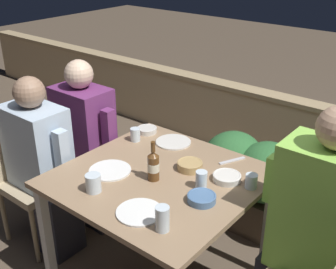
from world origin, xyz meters
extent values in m
cube|color=tan|center=(0.00, 1.81, 0.31)|extent=(9.00, 0.14, 0.62)
cube|color=tan|center=(0.00, 1.81, 0.64)|extent=(9.00, 0.18, 0.04)
cube|color=#937556|center=(0.00, 0.00, 0.73)|extent=(1.02, 1.00, 0.03)
cube|color=silver|center=(-0.46, -0.45, 0.36)|extent=(0.05, 0.05, 0.72)
cube|color=silver|center=(-0.46, 0.45, 0.36)|extent=(0.05, 0.05, 0.72)
cube|color=silver|center=(0.46, 0.45, 0.36)|extent=(0.05, 0.05, 0.72)
cube|color=brown|center=(0.24, 0.85, 0.14)|extent=(0.98, 0.36, 0.28)
ellipsoid|color=#2D6633|center=(-0.03, 0.85, 0.47)|extent=(0.44, 0.47, 0.42)
ellipsoid|color=#2D6633|center=(0.24, 0.85, 0.47)|extent=(0.44, 0.47, 0.42)
ellipsoid|color=#2D6633|center=(0.51, 0.85, 0.47)|extent=(0.44, 0.47, 0.42)
cube|color=tan|center=(-0.90, -0.19, 0.44)|extent=(0.41, 0.41, 0.05)
cube|color=tan|center=(-1.08, -0.19, 0.67)|extent=(0.06, 0.41, 0.41)
cylinder|color=#9E8966|center=(-1.08, -0.37, 0.21)|extent=(0.03, 0.03, 0.42)
cylinder|color=#9E8966|center=(-0.72, -0.37, 0.21)|extent=(0.03, 0.03, 0.42)
cylinder|color=#9E8966|center=(-1.08, -0.02, 0.21)|extent=(0.03, 0.03, 0.42)
cylinder|color=#9E8966|center=(-0.72, -0.02, 0.21)|extent=(0.03, 0.03, 0.42)
cube|color=#282833|center=(-0.73, -0.19, 0.23)|extent=(0.28, 0.23, 0.47)
cube|color=silver|center=(-0.83, -0.19, 0.73)|extent=(0.40, 0.26, 0.53)
cube|color=silver|center=(-0.58, -0.19, 0.80)|extent=(0.07, 0.07, 0.24)
sphere|color=#99755B|center=(-0.83, -0.19, 1.10)|extent=(0.19, 0.19, 0.19)
cube|color=tan|center=(-0.90, 0.18, 0.44)|extent=(0.41, 0.41, 0.05)
cube|color=tan|center=(-1.08, 0.18, 0.67)|extent=(0.06, 0.41, 0.41)
cylinder|color=#9E8966|center=(-1.07, 0.01, 0.21)|extent=(0.03, 0.03, 0.42)
cylinder|color=#9E8966|center=(-0.72, 0.01, 0.21)|extent=(0.03, 0.03, 0.42)
cylinder|color=#9E8966|center=(-1.07, 0.36, 0.21)|extent=(0.03, 0.03, 0.42)
cylinder|color=#9E8966|center=(-0.72, 0.36, 0.21)|extent=(0.03, 0.03, 0.42)
cube|color=#282833|center=(-0.73, 0.18, 0.23)|extent=(0.27, 0.23, 0.47)
cube|color=#6B2D66|center=(-0.83, 0.18, 0.74)|extent=(0.39, 0.26, 0.55)
cube|color=#6B2D66|center=(-0.58, 0.18, 0.81)|extent=(0.07, 0.07, 0.24)
sphere|color=beige|center=(-0.83, 0.18, 1.11)|extent=(0.19, 0.19, 0.19)
cube|color=#8CCC4C|center=(0.83, 0.17, 0.79)|extent=(0.42, 0.26, 0.65)
cube|color=#8CCC4C|center=(0.58, 0.17, 0.87)|extent=(0.07, 0.07, 0.24)
cylinder|color=brown|center=(0.00, -0.05, 0.82)|extent=(0.06, 0.06, 0.14)
cylinder|color=beige|center=(0.00, -0.05, 0.83)|extent=(0.06, 0.06, 0.05)
cone|color=brown|center=(0.00, -0.05, 0.90)|extent=(0.06, 0.06, 0.03)
cylinder|color=brown|center=(0.00, -0.05, 0.94)|extent=(0.02, 0.02, 0.06)
cylinder|color=white|center=(0.15, -0.32, 0.75)|extent=(0.22, 0.22, 0.01)
cylinder|color=white|center=(-0.24, -0.13, 0.75)|extent=(0.23, 0.23, 0.01)
cylinder|color=silver|center=(-0.19, 0.36, 0.75)|extent=(0.22, 0.22, 0.01)
cylinder|color=beige|center=(-0.42, 0.37, 0.77)|extent=(0.13, 0.13, 0.03)
torus|color=beige|center=(-0.42, 0.37, 0.78)|extent=(0.13, 0.13, 0.01)
cylinder|color=silver|center=(0.31, 0.19, 0.77)|extent=(0.15, 0.15, 0.03)
torus|color=silver|center=(0.31, 0.19, 0.78)|extent=(0.15, 0.15, 0.01)
cylinder|color=tan|center=(0.09, 0.16, 0.77)|extent=(0.14, 0.14, 0.04)
torus|color=tan|center=(0.09, 0.16, 0.79)|extent=(0.14, 0.14, 0.01)
cylinder|color=#4C709E|center=(0.32, -0.06, 0.77)|extent=(0.14, 0.14, 0.04)
torus|color=#4C709E|center=(0.32, -0.06, 0.78)|extent=(0.14, 0.14, 0.01)
cylinder|color=silver|center=(0.31, -0.34, 0.81)|extent=(0.06, 0.06, 0.12)
cylinder|color=silver|center=(-0.39, 0.24, 0.79)|extent=(0.06, 0.06, 0.08)
cylinder|color=silver|center=(0.44, 0.21, 0.79)|extent=(0.06, 0.06, 0.08)
cylinder|color=silver|center=(-0.16, -0.32, 0.80)|extent=(0.08, 0.08, 0.09)
cylinder|color=silver|center=(0.24, 0.04, 0.80)|extent=(0.06, 0.06, 0.10)
cube|color=silver|center=(0.22, 0.39, 0.75)|extent=(0.09, 0.16, 0.01)
camera|label=1|loc=(1.27, -1.50, 1.93)|focal=45.00mm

